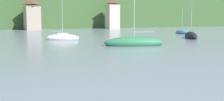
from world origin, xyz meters
TOP-DOWN VIEW (x-y plane):
  - shore_building_westcentral at (9.73, 117.71)m, footprint 4.80×5.77m
  - shore_building_central at (38.92, 116.87)m, footprint 4.58×4.00m
  - sailboat_far_3 at (9.58, 56.95)m, footprint 7.83×5.04m
  - sailboat_far_4 at (4.69, 70.47)m, footprint 5.43×4.38m
  - sailboat_far_5 at (35.08, 75.76)m, footprint 2.93×5.46m
  - sailboat_far_9 at (25.65, 63.42)m, footprint 4.88×6.31m

SIDE VIEW (x-z plane):
  - sailboat_far_5 at x=35.08m, z-range -2.91..3.50m
  - sailboat_far_4 at x=4.69m, z-range -3.25..3.93m
  - sailboat_far_3 at x=9.58m, z-range -4.00..4.73m
  - sailboat_far_9 at x=25.65m, z-range -3.23..3.98m
  - shore_building_westcentral at x=9.73m, z-range -0.15..9.62m
  - shore_building_central at x=38.92m, z-range -0.15..10.54m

